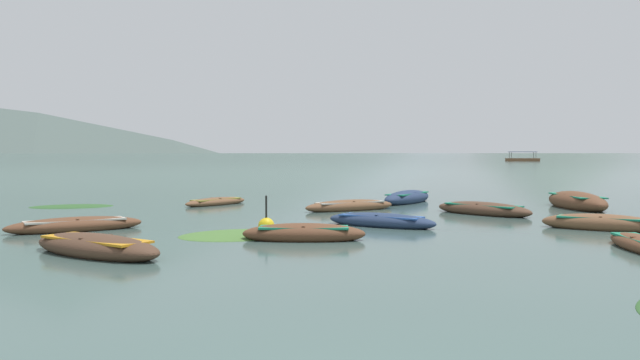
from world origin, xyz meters
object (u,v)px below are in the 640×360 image
rowboat_7 (407,198)px  ferry_0 (522,159)px  rowboat_2 (75,225)px  rowboat_3 (577,202)px  rowboat_9 (601,223)px  mooring_buoy (266,225)px  rowboat_6 (483,209)px  rowboat_8 (381,221)px  rowboat_10 (304,233)px  rowboat_0 (96,247)px  rowboat_1 (216,202)px  rowboat_5 (350,206)px

rowboat_7 → ferry_0: bearing=72.5°
rowboat_2 → rowboat_3: bearing=25.3°
rowboat_2 → ferry_0: bearing=69.8°
rowboat_9 → ferry_0: size_ratio=0.45×
rowboat_9 → mooring_buoy: mooring_buoy is taller
rowboat_6 → rowboat_8: (-3.99, -3.95, -0.02)m
rowboat_10 → ferry_0: size_ratio=0.42×
rowboat_2 → ferry_0: ferry_0 is taller
rowboat_2 → rowboat_6: (13.03, 5.46, 0.02)m
rowboat_8 → mooring_buoy: 3.59m
rowboat_0 → mooring_buoy: mooring_buoy is taller
rowboat_7 → rowboat_10: bearing=-107.4°
rowboat_10 → ferry_0: 147.54m
rowboat_1 → rowboat_8: size_ratio=0.90×
ferry_0 → rowboat_1: bearing=-110.6°
rowboat_2 → rowboat_3: size_ratio=0.81×
rowboat_10 → ferry_0: (44.24, 140.75, 0.27)m
rowboat_0 → rowboat_6: bearing=42.4°
rowboat_6 → rowboat_10: rowboat_6 is taller
rowboat_1 → rowboat_9: bearing=-32.1°
rowboat_2 → mooring_buoy: mooring_buoy is taller
rowboat_5 → ferry_0: (42.98, 132.15, 0.28)m
rowboat_3 → rowboat_7: rowboat_3 is taller
rowboat_7 → mooring_buoy: 11.35m
mooring_buoy → rowboat_1: bearing=110.9°
rowboat_9 → rowboat_6: bearing=119.0°
mooring_buoy → rowboat_8: bearing=13.8°
rowboat_9 → rowboat_10: 9.10m
rowboat_1 → rowboat_3: size_ratio=0.71×
rowboat_6 → rowboat_9: (2.52, -4.55, 0.00)m
rowboat_3 → rowboat_7: bearing=159.4°
rowboat_7 → rowboat_5: bearing=-124.3°
rowboat_6 → rowboat_10: (-6.19, -7.18, -0.01)m
rowboat_1 → rowboat_5: rowboat_5 is taller
rowboat_1 → rowboat_9: size_ratio=0.95×
rowboat_0 → rowboat_7: rowboat_7 is taller
rowboat_8 → rowboat_2: bearing=-170.5°
rowboat_0 → rowboat_5: rowboat_0 is taller
rowboat_2 → rowboat_10: bearing=-14.1°
rowboat_6 → rowboat_9: 5.20m
rowboat_1 → rowboat_8: 10.28m
rowboat_2 → rowboat_7: 15.20m
rowboat_3 → rowboat_9: bearing=-104.4°
rowboat_10 → ferry_0: bearing=72.6°
rowboat_10 → rowboat_1: bearing=112.6°
mooring_buoy → rowboat_7: bearing=62.8°
rowboat_9 → mooring_buoy: bearing=-178.5°
rowboat_1 → rowboat_7: 8.61m
rowboat_2 → rowboat_10: 7.05m
rowboat_0 → rowboat_1: rowboat_0 is taller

